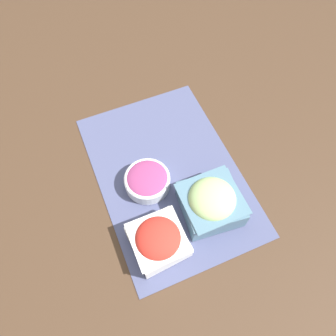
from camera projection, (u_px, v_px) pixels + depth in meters
The scene contains 5 objects.
ground_plane at pixel (168, 174), 0.91m from camera, with size 3.00×3.00×0.00m, color #422D1E.
placemat at pixel (168, 174), 0.90m from camera, with size 0.55×0.37×0.00m.
tomato_bowl at pixel (158, 240), 0.77m from camera, with size 0.13×0.13×0.08m.
cucumber_bowl at pixel (211, 202), 0.81m from camera, with size 0.15×0.15×0.09m.
onion_bowl at pixel (147, 180), 0.86m from camera, with size 0.12×0.12×0.05m.
Camera 1 is at (0.40, -0.17, 0.80)m, focal length 35.00 mm.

